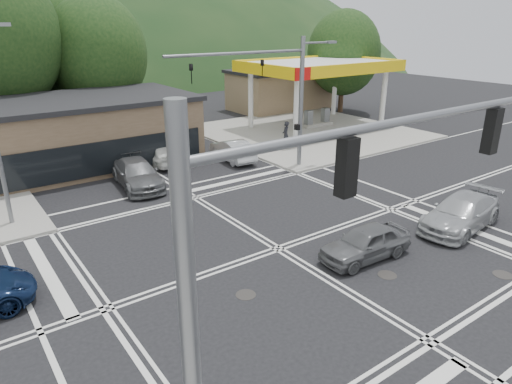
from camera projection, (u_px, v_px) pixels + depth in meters
ground at (278, 249)px, 18.85m from camera, size 120.00×120.00×0.00m
sidewalk_ne at (307, 132)px, 38.42m from camera, size 16.00×16.00×0.15m
gas_station_canopy at (319, 69)px, 38.51m from camera, size 12.32×8.34×5.75m
convenience_store at (280, 91)px, 48.10m from camera, size 10.00×6.00×3.80m
tree_n_c at (98, 53)px, 35.33m from camera, size 7.60×7.60×10.87m
tree_n_e at (43, 43)px, 36.50m from camera, size 8.40×8.40×11.98m
tree_ne at (344, 53)px, 45.10m from camera, size 7.20×7.20×9.99m
signal_mast_ne at (286, 88)px, 27.09m from camera, size 11.65×0.30×8.00m
signal_mast_sw at (288, 268)px, 7.33m from camera, size 9.14×0.28×8.00m
car_grey_center at (365, 243)px, 17.91m from camera, size 4.02×1.82×1.34m
car_silver_east at (461, 212)px, 20.56m from camera, size 5.29×2.71×1.47m
car_queue_a at (233, 150)px, 30.57m from camera, size 1.90×4.42×1.41m
car_queue_b at (157, 153)px, 29.76m from camera, size 1.97×4.54×1.53m
car_northbound at (137, 174)px, 25.71m from camera, size 2.72×5.36×1.49m
pedestrian at (286, 135)px, 32.92m from camera, size 0.84×0.75×1.94m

